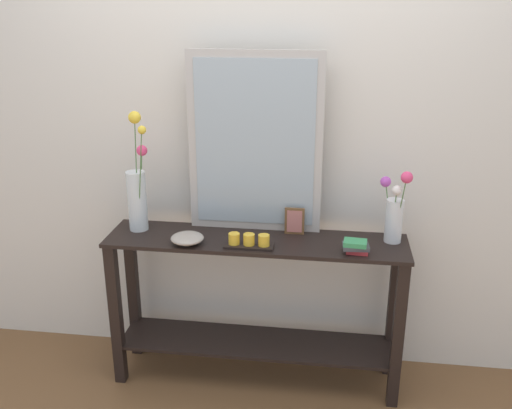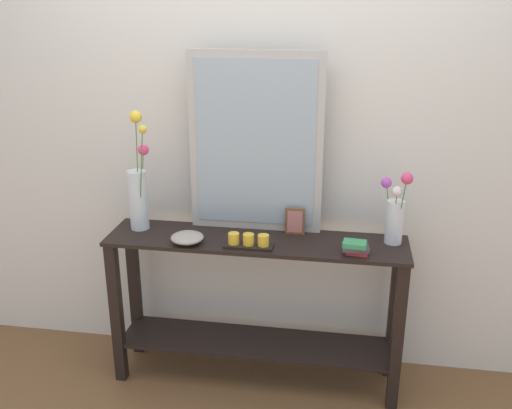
{
  "view_description": "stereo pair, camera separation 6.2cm",
  "coord_description": "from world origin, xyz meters",
  "px_view_note": "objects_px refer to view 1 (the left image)",
  "views": [
    {
      "loc": [
        0.37,
        -2.65,
        1.98
      ],
      "look_at": [
        0.0,
        0.0,
        1.02
      ],
      "focal_mm": 40.1,
      "sensor_mm": 36.0,
      "label": 1
    },
    {
      "loc": [
        0.43,
        -2.64,
        1.98
      ],
      "look_at": [
        0.0,
        0.0,
        1.02
      ],
      "focal_mm": 40.1,
      "sensor_mm": 36.0,
      "label": 2
    }
  ],
  "objects_px": {
    "mirror_leaning": "(255,144)",
    "candle_tray": "(249,242)",
    "book_stack": "(356,246)",
    "tall_vase_left": "(137,192)",
    "vase_right": "(395,213)",
    "console_table": "(256,296)",
    "picture_frame_small": "(295,221)",
    "decorative_bowl": "(187,238)"
  },
  "relations": [
    {
      "from": "mirror_leaning",
      "to": "candle_tray",
      "type": "height_order",
      "value": "mirror_leaning"
    },
    {
      "from": "book_stack",
      "to": "tall_vase_left",
      "type": "bearing_deg",
      "value": 172.53
    },
    {
      "from": "mirror_leaning",
      "to": "vase_right",
      "type": "distance_m",
      "value": 0.78
    },
    {
      "from": "console_table",
      "to": "vase_right",
      "type": "xyz_separation_m",
      "value": [
        0.68,
        0.06,
        0.48
      ]
    },
    {
      "from": "candle_tray",
      "to": "picture_frame_small",
      "type": "bearing_deg",
      "value": 43.09
    },
    {
      "from": "decorative_bowl",
      "to": "book_stack",
      "type": "xyz_separation_m",
      "value": [
        0.83,
        0.0,
        0.0
      ]
    },
    {
      "from": "book_stack",
      "to": "vase_right",
      "type": "bearing_deg",
      "value": 41.17
    },
    {
      "from": "mirror_leaning",
      "to": "picture_frame_small",
      "type": "relative_size",
      "value": 6.51
    },
    {
      "from": "tall_vase_left",
      "to": "candle_tray",
      "type": "bearing_deg",
      "value": -13.59
    },
    {
      "from": "mirror_leaning",
      "to": "tall_vase_left",
      "type": "distance_m",
      "value": 0.66
    },
    {
      "from": "vase_right",
      "to": "tall_vase_left",
      "type": "bearing_deg",
      "value": -179.38
    },
    {
      "from": "decorative_bowl",
      "to": "candle_tray",
      "type": "bearing_deg",
      "value": 0.88
    },
    {
      "from": "decorative_bowl",
      "to": "tall_vase_left",
      "type": "bearing_deg",
      "value": 152.96
    },
    {
      "from": "vase_right",
      "to": "decorative_bowl",
      "type": "relative_size",
      "value": 2.35
    },
    {
      "from": "decorative_bowl",
      "to": "book_stack",
      "type": "distance_m",
      "value": 0.83
    },
    {
      "from": "console_table",
      "to": "picture_frame_small",
      "type": "xyz_separation_m",
      "value": [
        0.19,
        0.1,
        0.4
      ]
    },
    {
      "from": "console_table",
      "to": "decorative_bowl",
      "type": "xyz_separation_m",
      "value": [
        -0.33,
        -0.1,
        0.35
      ]
    },
    {
      "from": "tall_vase_left",
      "to": "candle_tray",
      "type": "xyz_separation_m",
      "value": [
        0.61,
        -0.15,
        -0.18
      ]
    },
    {
      "from": "console_table",
      "to": "book_stack",
      "type": "height_order",
      "value": "book_stack"
    },
    {
      "from": "console_table",
      "to": "candle_tray",
      "type": "distance_m",
      "value": 0.37
    },
    {
      "from": "decorative_bowl",
      "to": "console_table",
      "type": "bearing_deg",
      "value": 17.28
    },
    {
      "from": "mirror_leaning",
      "to": "candle_tray",
      "type": "bearing_deg",
      "value": -89.02
    },
    {
      "from": "candle_tray",
      "to": "book_stack",
      "type": "xyz_separation_m",
      "value": [
        0.52,
        -0.0,
        0.01
      ]
    },
    {
      "from": "vase_right",
      "to": "picture_frame_small",
      "type": "xyz_separation_m",
      "value": [
        -0.5,
        0.03,
        -0.08
      ]
    },
    {
      "from": "console_table",
      "to": "candle_tray",
      "type": "height_order",
      "value": "candle_tray"
    },
    {
      "from": "tall_vase_left",
      "to": "picture_frame_small",
      "type": "relative_size",
      "value": 4.49
    },
    {
      "from": "console_table",
      "to": "tall_vase_left",
      "type": "height_order",
      "value": "tall_vase_left"
    },
    {
      "from": "vase_right",
      "to": "candle_tray",
      "type": "distance_m",
      "value": 0.73
    },
    {
      "from": "decorative_bowl",
      "to": "book_stack",
      "type": "bearing_deg",
      "value": 0.26
    },
    {
      "from": "vase_right",
      "to": "decorative_bowl",
      "type": "distance_m",
      "value": 1.04
    },
    {
      "from": "book_stack",
      "to": "mirror_leaning",
      "type": "bearing_deg",
      "value": 155.18
    },
    {
      "from": "decorative_bowl",
      "to": "picture_frame_small",
      "type": "bearing_deg",
      "value": 21.1
    },
    {
      "from": "picture_frame_small",
      "to": "decorative_bowl",
      "type": "height_order",
      "value": "picture_frame_small"
    },
    {
      "from": "console_table",
      "to": "decorative_bowl",
      "type": "relative_size",
      "value": 9.3
    },
    {
      "from": "book_stack",
      "to": "picture_frame_small",
      "type": "bearing_deg",
      "value": 147.71
    },
    {
      "from": "mirror_leaning",
      "to": "vase_right",
      "type": "xyz_separation_m",
      "value": [
        0.71,
        -0.08,
        -0.31
      ]
    },
    {
      "from": "console_table",
      "to": "picture_frame_small",
      "type": "bearing_deg",
      "value": 27.38
    },
    {
      "from": "candle_tray",
      "to": "book_stack",
      "type": "bearing_deg",
      "value": -0.11
    },
    {
      "from": "mirror_leaning",
      "to": "decorative_bowl",
      "type": "relative_size",
      "value": 5.61
    },
    {
      "from": "mirror_leaning",
      "to": "decorative_bowl",
      "type": "bearing_deg",
      "value": -141.18
    },
    {
      "from": "candle_tray",
      "to": "picture_frame_small",
      "type": "xyz_separation_m",
      "value": [
        0.21,
        0.2,
        0.04
      ]
    },
    {
      "from": "tall_vase_left",
      "to": "vase_right",
      "type": "xyz_separation_m",
      "value": [
        1.31,
        0.01,
        -0.05
      ]
    }
  ]
}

